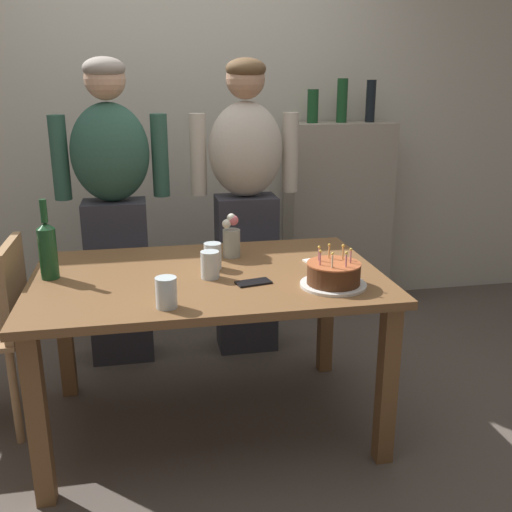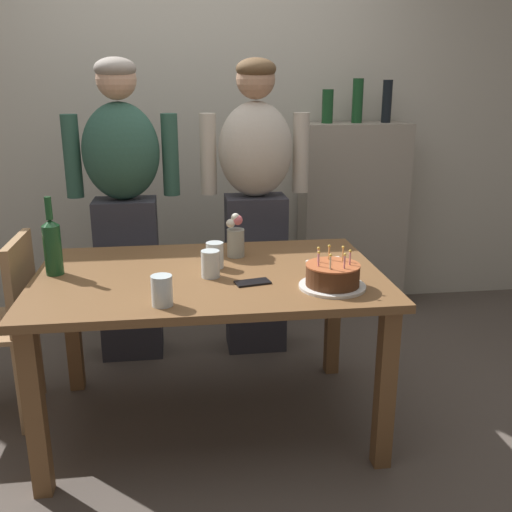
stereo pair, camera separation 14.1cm
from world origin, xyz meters
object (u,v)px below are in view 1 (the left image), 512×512
water_glass_near (213,256)px  water_glass_side (166,293)px  wine_bottle (48,249)px  person_woman_cardigan (246,204)px  napkin_stack (325,261)px  birthday_cake (334,275)px  water_glass_far (210,265)px  flower_vase (231,238)px  person_man_bearded (114,210)px  cell_phone (253,282)px

water_glass_near → water_glass_side: (-0.22, -0.43, 0.00)m
wine_bottle → person_woman_cardigan: 1.21m
water_glass_side → napkin_stack: (0.75, 0.42, -0.05)m
water_glass_side → birthday_cake: bearing=8.8°
napkin_stack → birthday_cake: bearing=-102.1°
water_glass_far → flower_vase: bearing=64.6°
person_man_bearded → water_glass_near: bearing=122.1°
birthday_cake → water_glass_near: 0.56m
water_glass_side → water_glass_near: bearing=62.4°
cell_phone → person_woman_cardigan: size_ratio=0.09×
person_woman_cardigan → water_glass_far: bearing=70.1°
water_glass_far → wine_bottle: (-0.67, 0.12, 0.07)m
birthday_cake → wine_bottle: wine_bottle is taller
flower_vase → person_man_bearded: person_man_bearded is taller
water_glass_near → cell_phone: bearing=-58.7°
birthday_cake → person_man_bearded: size_ratio=0.16×
flower_vase → person_woman_cardigan: 0.58m
water_glass_side → wine_bottle: size_ratio=0.34×
water_glass_side → person_man_bearded: bearing=101.1°
wine_bottle → person_man_bearded: person_man_bearded is taller
wine_bottle → person_woman_cardigan: bearing=36.4°
wine_bottle → person_woman_cardigan: person_woman_cardigan is taller
cell_phone → water_glass_side: bearing=-163.5°
birthday_cake → water_glass_side: 0.69m
birthday_cake → flower_vase: flower_vase is taller
cell_phone → person_man_bearded: 1.12m
cell_phone → napkin_stack: size_ratio=0.83×
person_man_bearded → flower_vase: bearing=135.1°
water_glass_far → napkin_stack: (0.55, 0.12, -0.05)m
water_glass_side → person_man_bearded: 1.17m
water_glass_far → cell_phone: size_ratio=0.81×
water_glass_side → napkin_stack: water_glass_side is taller
water_glass_near → flower_vase: 0.20m
person_woman_cardigan → water_glass_near: bearing=68.8°
flower_vase → person_woman_cardigan: person_woman_cardigan is taller
cell_phone → flower_vase: size_ratio=0.68×
water_glass_near → person_man_bearded: bearing=122.1°
water_glass_near → person_woman_cardigan: person_woman_cardigan is taller
wine_bottle → flower_vase: bearing=11.4°
water_glass_side → flower_vase: flower_vase is taller
water_glass_far → wine_bottle: size_ratio=0.34×
flower_vase → person_man_bearded: (-0.56, 0.56, 0.04)m
water_glass_side → person_woman_cardigan: size_ratio=0.07×
napkin_stack → flower_vase: size_ratio=0.82×
water_glass_far → water_glass_side: bearing=-123.0°
wine_bottle → cell_phone: (0.83, -0.23, -0.13)m
cell_phone → wine_bottle: bearing=152.6°
water_glass_far → water_glass_side: (-0.20, -0.30, 0.00)m
water_glass_near → person_woman_cardigan: bearing=68.8°
water_glass_side → person_man_bearded: size_ratio=0.07×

